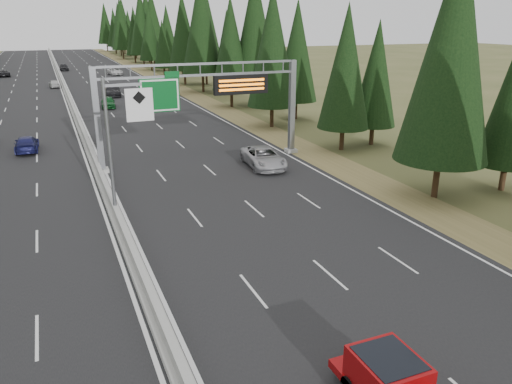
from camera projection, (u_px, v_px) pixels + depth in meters
road at (67, 95)px, 76.83m from camera, size 32.00×260.00×0.08m
shoulder_right at (180, 89)px, 83.30m from camera, size 3.60×260.00×0.06m
median_barrier at (66, 92)px, 76.71m from camera, size 0.70×260.00×0.85m
sign_gantry at (209, 97)px, 38.99m from camera, size 16.75×0.98×7.80m
hov_sign_pole at (120, 140)px, 27.49m from camera, size 2.80×0.50×8.00m
tree_row_right at (196, 31)px, 84.46m from camera, size 11.40×243.81×18.60m
silver_minivan at (263, 157)px, 38.84m from camera, size 2.99×5.67×1.52m
car_ahead_green at (108, 102)px, 65.10m from camera, size 2.06×4.38×1.45m
car_ahead_dkred at (170, 90)px, 75.80m from camera, size 1.84×4.51×1.46m
car_ahead_dkgrey at (113, 91)px, 75.14m from camera, size 2.78×5.79×1.63m
car_ahead_white at (115, 71)px, 104.03m from camera, size 2.91×5.43×1.45m
car_ahead_far at (64, 67)px, 112.95m from camera, size 1.83×4.53×1.54m
car_onc_blue at (27, 144)px, 43.52m from camera, size 1.99×4.62×1.33m
car_onc_white at (54, 84)px, 84.54m from camera, size 1.86×3.96×1.31m
car_onc_far at (4, 73)px, 100.80m from camera, size 2.62×5.11×1.38m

